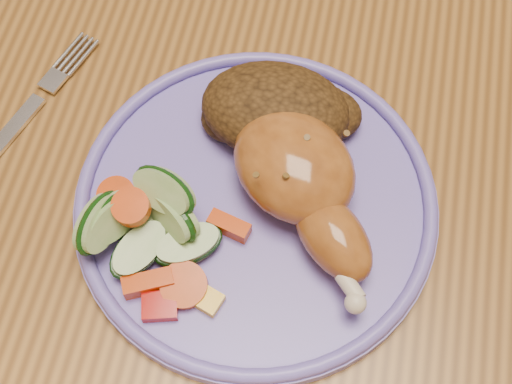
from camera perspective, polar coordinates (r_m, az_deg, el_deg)
ground at (r=1.26m, az=3.39°, el=-10.49°), size 4.00×4.00×0.00m
dining_table at (r=0.65m, az=6.54°, el=5.79°), size 0.90×1.40×0.75m
plate at (r=0.50m, az=0.00°, el=-1.05°), size 0.26×0.26×0.01m
plate_rim at (r=0.50m, az=0.00°, el=-0.51°), size 0.25×0.25×0.01m
chicken_leg at (r=0.48m, az=3.80°, el=0.79°), size 0.13×0.15×0.05m
rice_pilaf at (r=0.51m, az=1.82°, el=6.49°), size 0.12×0.08×0.05m
vegetable_pile at (r=0.48m, az=-8.73°, el=-2.80°), size 0.12×0.11×0.05m
fork at (r=0.57m, az=-18.54°, el=5.24°), size 0.06×0.15×0.00m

